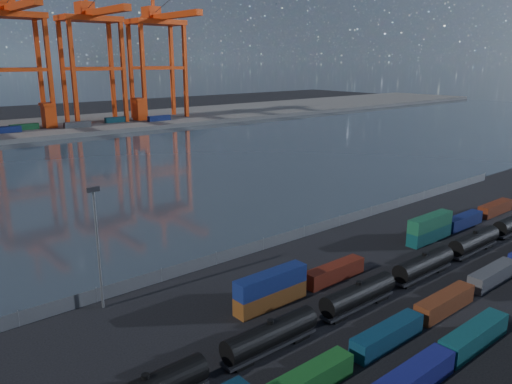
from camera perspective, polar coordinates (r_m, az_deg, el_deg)
ground at (r=70.46m, az=16.29°, el=-12.79°), size 700.00×700.00×0.00m
harbor_water at (r=151.63m, az=-18.54°, el=1.96°), size 700.00×700.00×0.00m
container_row_mid at (r=55.62m, az=9.21°, el=-18.72°), size 127.87×2.27×4.83m
container_row_north at (r=82.02m, az=12.66°, el=-7.09°), size 114.65×2.28×4.85m
tanker_string at (r=74.19m, az=15.42°, el=-9.56°), size 90.36×2.76×3.95m
waterfront_fence at (r=86.91m, az=0.85°, el=-6.00°), size 160.12×0.12×2.20m
yard_light_mast at (r=67.65m, az=-17.65°, el=-5.47°), size 1.60×0.40×16.60m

